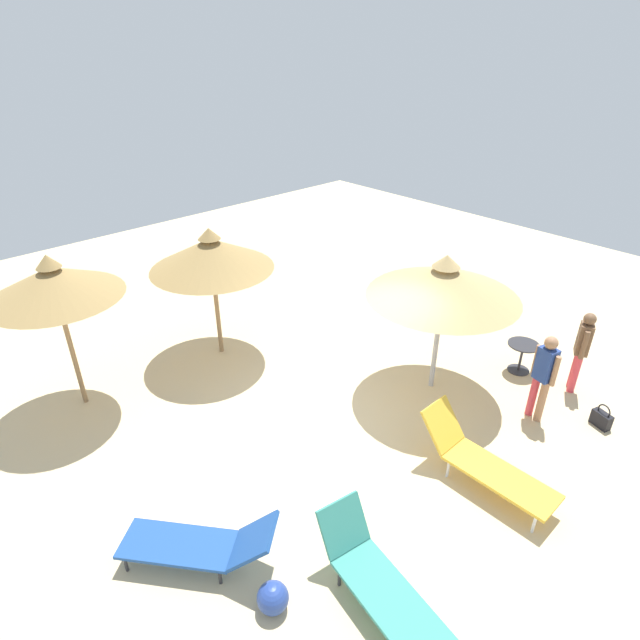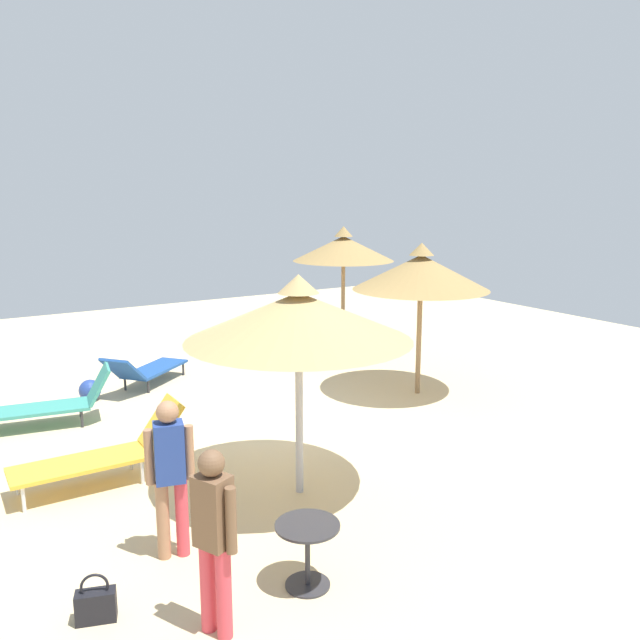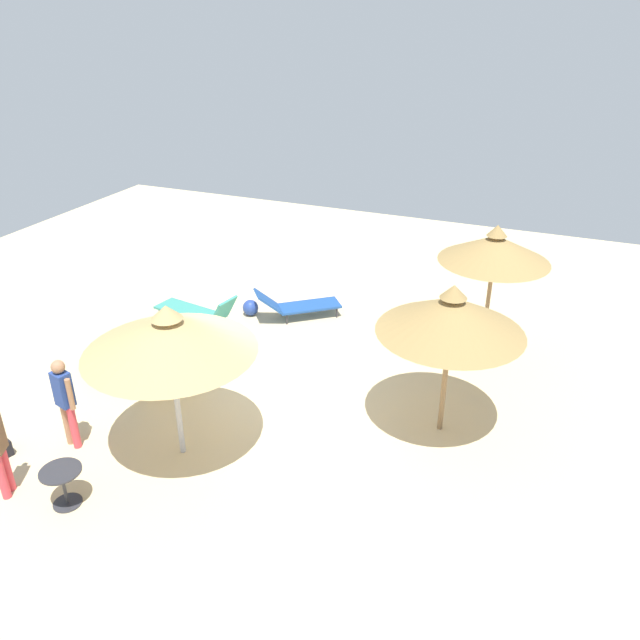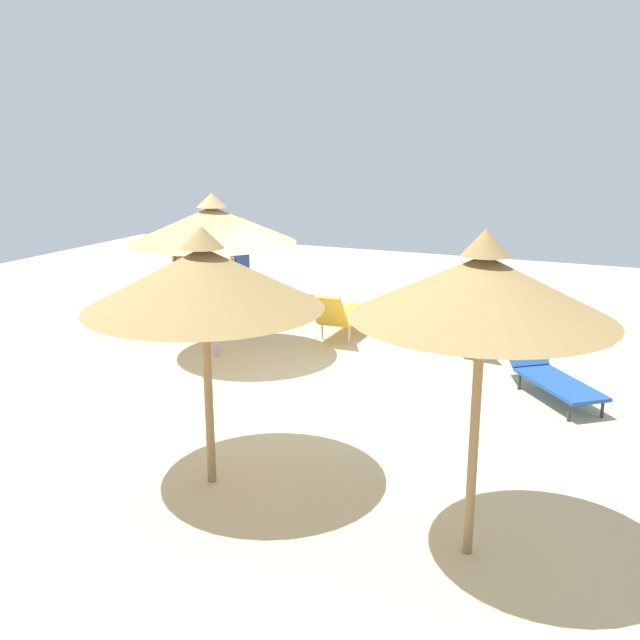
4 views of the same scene
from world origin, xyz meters
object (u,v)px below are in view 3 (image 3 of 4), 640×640
object	(u,v)px
handbag	(4,445)
person_standing_near_left	(65,398)
lounge_chair_far_right	(138,364)
lounge_chair_edge	(296,304)
parasol_umbrella_far_left	(169,335)
lounge_chair_front	(199,311)
parasol_umbrella_near_right	(495,249)
beach_ball	(251,308)
parasol_umbrella_center	(451,315)
side_table_round	(63,481)

from	to	relation	value
handbag	person_standing_near_left	bearing A→B (deg)	-55.85
lounge_chair_far_right	lounge_chair_edge	bearing A→B (deg)	-23.71
parasol_umbrella_far_left	lounge_chair_front	world-z (taller)	parasol_umbrella_far_left
parasol_umbrella_near_right	beach_ball	bearing A→B (deg)	91.06
parasol_umbrella_far_left	parasol_umbrella_center	distance (m)	4.43
handbag	lounge_chair_far_right	bearing A→B (deg)	-15.59
handbag	lounge_chair_edge	bearing A→B (deg)	-20.45
parasol_umbrella_near_right	lounge_chair_edge	bearing A→B (deg)	87.73
parasol_umbrella_center	person_standing_near_left	size ratio (longest dim) A/B	1.67
parasol_umbrella_near_right	beach_ball	world-z (taller)	parasol_umbrella_near_right
parasol_umbrella_near_right	handbag	distance (m)	9.45
parasol_umbrella_far_left	side_table_round	xyz separation A→B (m)	(-1.70, 0.90, -1.77)
person_standing_near_left	side_table_round	bearing A→B (deg)	-142.15
parasol_umbrella_center	person_standing_near_left	distance (m)	6.39
parasol_umbrella_near_right	parasol_umbrella_far_left	bearing A→B (deg)	141.44
beach_ball	handbag	bearing A→B (deg)	167.93
lounge_chair_front	lounge_chair_edge	bearing A→B (deg)	-57.28
side_table_round	lounge_chair_far_right	bearing A→B (deg)	18.37
parasol_umbrella_far_left	lounge_chair_edge	xyz separation A→B (m)	(5.24, 0.31, -1.84)
parasol_umbrella_far_left	side_table_round	distance (m)	2.61
parasol_umbrella_center	handbag	size ratio (longest dim) A/B	6.17
lounge_chair_front	person_standing_near_left	xyz separation A→B (m)	(-4.57, -0.42, 0.57)
lounge_chair_far_right	parasol_umbrella_center	bearing A→B (deg)	-82.26
person_standing_near_left	side_table_round	size ratio (longest dim) A/B	2.63
lounge_chair_edge	side_table_round	world-z (taller)	lounge_chair_edge
lounge_chair_far_right	lounge_chair_front	world-z (taller)	lounge_chair_far_right
parasol_umbrella_center	side_table_round	world-z (taller)	parasol_umbrella_center
lounge_chair_front	person_standing_near_left	world-z (taller)	person_standing_near_left
lounge_chair_front	parasol_umbrella_near_right	bearing A→B (deg)	-80.46
parasol_umbrella_far_left	side_table_round	bearing A→B (deg)	152.09
handbag	beach_ball	world-z (taller)	handbag
handbag	beach_ball	size ratio (longest dim) A/B	1.17
parasol_umbrella_near_right	side_table_round	xyz separation A→B (m)	(-6.77, 4.94, -1.99)
side_table_round	lounge_chair_front	bearing A→B (deg)	12.89
lounge_chair_far_right	beach_ball	xyz separation A→B (m)	(3.49, -0.57, -0.23)
parasol_umbrella_far_left	lounge_chair_front	size ratio (longest dim) A/B	1.25
lounge_chair_edge	parasol_umbrella_center	bearing A→B (deg)	-125.91
parasol_umbrella_center	beach_ball	distance (m)	6.19
lounge_chair_edge	beach_ball	distance (m)	1.12
lounge_chair_front	side_table_round	distance (m)	5.87
lounge_chair_far_right	handbag	bearing A→B (deg)	164.41
parasol_umbrella_center	lounge_chair_edge	bearing A→B (deg)	54.09
parasol_umbrella_near_right	side_table_round	bearing A→B (deg)	143.87
parasol_umbrella_near_right	beach_ball	xyz separation A→B (m)	(-0.10, 5.42, -2.23)
parasol_umbrella_center	person_standing_near_left	xyz separation A→B (m)	(-2.82, 5.59, -1.28)
person_standing_near_left	handbag	bearing A→B (deg)	124.15
parasol_umbrella_center	person_standing_near_left	world-z (taller)	parasol_umbrella_center
handbag	side_table_round	size ratio (longest dim) A/B	0.71
lounge_chair_edge	beach_ball	world-z (taller)	lounge_chair_edge
lounge_chair_edge	person_standing_near_left	size ratio (longest dim) A/B	1.17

